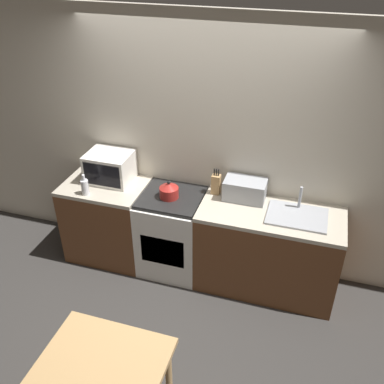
# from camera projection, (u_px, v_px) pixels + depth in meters

# --- Properties ---
(ground_plane) EXTENTS (16.00, 16.00, 0.00)m
(ground_plane) POSITION_uv_depth(u_px,v_px,m) (176.00, 312.00, 4.13)
(ground_plane) COLOR #33302D
(wall_back) EXTENTS (10.00, 0.06, 2.60)m
(wall_back) POSITION_uv_depth(u_px,v_px,m) (206.00, 148.00, 4.23)
(wall_back) COLOR beige
(wall_back) RESTS_ON ground_plane
(counter_left_run) EXTENTS (0.85, 0.62, 0.90)m
(counter_left_run) POSITION_uv_depth(u_px,v_px,m) (109.00, 220.00, 4.65)
(counter_left_run) COLOR brown
(counter_left_run) RESTS_ON ground_plane
(counter_right_run) EXTENTS (1.35, 0.62, 0.90)m
(counter_right_run) POSITION_uv_depth(u_px,v_px,m) (267.00, 250.00, 4.22)
(counter_right_run) COLOR brown
(counter_right_run) RESTS_ON ground_plane
(stove_range) EXTENTS (0.63, 0.62, 0.90)m
(stove_range) POSITION_uv_depth(u_px,v_px,m) (172.00, 232.00, 4.47)
(stove_range) COLOR silver
(stove_range) RESTS_ON ground_plane
(kettle) EXTENTS (0.19, 0.19, 0.18)m
(kettle) POSITION_uv_depth(u_px,v_px,m) (169.00, 190.00, 4.17)
(kettle) COLOR maroon
(kettle) RESTS_ON stove_range
(microwave) EXTENTS (0.45, 0.37, 0.31)m
(microwave) POSITION_uv_depth(u_px,v_px,m) (110.00, 167.00, 4.40)
(microwave) COLOR silver
(microwave) RESTS_ON counter_left_run
(bottle) EXTENTS (0.08, 0.08, 0.22)m
(bottle) POSITION_uv_depth(u_px,v_px,m) (85.00, 187.00, 4.21)
(bottle) COLOR silver
(bottle) RESTS_ON counter_left_run
(knife_block) EXTENTS (0.08, 0.08, 0.27)m
(knife_block) POSITION_uv_depth(u_px,v_px,m) (216.00, 184.00, 4.21)
(knife_block) COLOR tan
(knife_block) RESTS_ON counter_right_run
(toaster_oven) EXTENTS (0.40, 0.24, 0.20)m
(toaster_oven) POSITION_uv_depth(u_px,v_px,m) (245.00, 190.00, 4.13)
(toaster_oven) COLOR #999BA0
(toaster_oven) RESTS_ON counter_right_run
(sink_basin) EXTENTS (0.55, 0.40, 0.24)m
(sink_basin) POSITION_uv_depth(u_px,v_px,m) (297.00, 215.00, 3.92)
(sink_basin) COLOR #999BA0
(sink_basin) RESTS_ON counter_right_run
(dining_table) EXTENTS (0.83, 0.80, 0.75)m
(dining_table) POSITION_uv_depth(u_px,v_px,m) (99.00, 380.00, 2.80)
(dining_table) COLOR tan
(dining_table) RESTS_ON ground_plane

